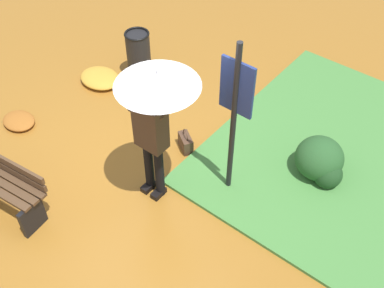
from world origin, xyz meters
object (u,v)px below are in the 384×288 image
trash_bin (139,54)px  park_bench (0,181)px  handbag (186,142)px  person_with_umbrella (154,104)px  info_sign_post (235,105)px

trash_bin → park_bench: bearing=-80.6°
park_bench → trash_bin: bearing=99.4°
handbag → trash_bin: 1.99m
person_with_umbrella → handbag: 1.68m
info_sign_post → trash_bin: 3.05m
info_sign_post → park_bench: 3.13m
handbag → park_bench: bearing=-118.9°
person_with_umbrella → trash_bin: person_with_umbrella is taller
person_with_umbrella → park_bench: size_ratio=1.46×
person_with_umbrella → park_bench: bearing=-137.3°
park_bench → person_with_umbrella: bearing=42.7°
person_with_umbrella → park_bench: person_with_umbrella is taller
person_with_umbrella → trash_bin: size_ratio=2.45×
person_with_umbrella → trash_bin: (-2.00, 1.75, -1.13)m
person_with_umbrella → handbag: bearing=106.8°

